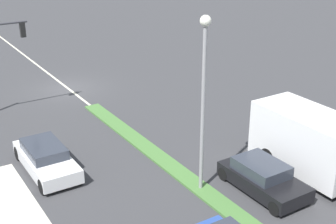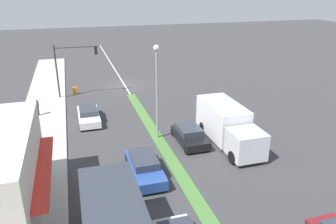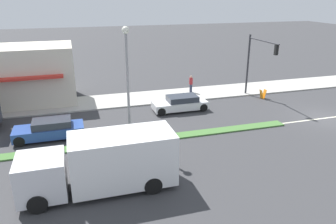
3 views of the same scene
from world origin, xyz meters
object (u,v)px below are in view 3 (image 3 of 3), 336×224
Objects in this scene: pedestrian at (191,84)px; coupe_blue at (50,129)px; street_lamp at (127,71)px; warning_aframe_sign at (263,94)px; van_white at (180,103)px; suv_black at (113,151)px; delivery_truck at (105,163)px; traffic_signal_main at (257,57)px.

coupe_blue is (-7.25, 12.80, -0.33)m from pedestrian.
street_lamp is 4.51× the size of pedestrian.
warning_aframe_sign is at bearing -78.66° from coupe_blue.
van_white is 0.99× the size of coupe_blue.
suv_black is (-11.65, 9.18, -0.37)m from pedestrian.
coupe_blue is 1.14× the size of suv_black.
street_lamp reaches higher than delivery_truck.
van_white is 9.76m from suv_black.
warning_aframe_sign is at bearing -55.16° from delivery_truck.
van_white is at bearing 149.83° from pedestrian.
suv_black is (-8.14, 15.02, 0.18)m from warning_aframe_sign.
delivery_truck is (-11.12, 14.84, -2.43)m from traffic_signal_main.
delivery_truck reaches higher than pedestrian.
van_white is (-0.94, 8.42, 0.19)m from warning_aframe_sign.
delivery_truck reaches higher than coupe_blue.
van_white is (-4.45, 2.59, -0.36)m from pedestrian.
coupe_blue is at bearing 39.48° from suv_black.
pedestrian is at bearing -39.34° from street_lamp.
coupe_blue is (7.20, 2.92, -0.82)m from delivery_truck.
pedestrian is 5.16m from van_white.
street_lamp is 1.63× the size of coupe_blue.
traffic_signal_main reaches higher than pedestrian.
street_lamp is at bearing -113.51° from coupe_blue.
warning_aframe_sign is at bearing -66.38° from street_lamp.
delivery_truck reaches higher than van_white.
warning_aframe_sign is (5.94, -13.58, -4.35)m from street_lamp.
traffic_signal_main reaches higher than warning_aframe_sign.
traffic_signal_main is 14.14m from street_lamp.
traffic_signal_main is at bearing -64.27° from street_lamp.
suv_black is (-8.32, 14.14, -3.29)m from traffic_signal_main.
delivery_truck reaches higher than suv_black.
pedestrian is 14.72m from coupe_blue.
delivery_truck is at bearing -157.90° from coupe_blue.
pedestrian is (3.33, 4.96, -2.92)m from traffic_signal_main.
delivery_truck is at bearing 145.64° from pedestrian.
street_lamp is 1.86× the size of suv_black.
street_lamp reaches higher than coupe_blue.
van_white is at bearing -45.90° from street_lamp.
street_lamp is (-6.12, 12.71, 0.88)m from traffic_signal_main.
warning_aframe_sign is (-3.51, -5.84, -0.55)m from pedestrian.
delivery_truck is at bearing 126.85° from traffic_signal_main.
van_white is 10.59m from coupe_blue.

